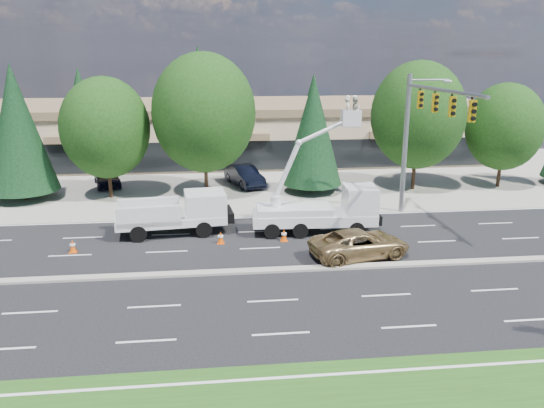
{
  "coord_description": "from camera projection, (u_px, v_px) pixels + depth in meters",
  "views": [
    {
      "loc": [
        -2.26,
        -23.75,
        10.19
      ],
      "look_at": [
        0.69,
        3.5,
        2.4
      ],
      "focal_mm": 35.0,
      "sensor_mm": 36.0,
      "label": 1
    }
  ],
  "objects": [
    {
      "name": "tree_front_f",
      "position": [
        418.0,
        115.0,
        39.86
      ],
      "size": [
        7.05,
        7.05,
        9.78
      ],
      "color": "#332114",
      "rests_on": "ground"
    },
    {
      "name": "tree_back_c",
      "position": [
        313.0,
        104.0,
        65.78
      ],
      "size": [
        3.99,
        3.99,
        7.86
      ],
      "color": "#332114",
      "rests_on": "ground"
    },
    {
      "name": "tree_front_c",
      "position": [
        105.0,
        128.0,
        37.65
      ],
      "size": [
        6.29,
        6.29,
        8.73
      ],
      "color": "#332114",
      "rests_on": "ground"
    },
    {
      "name": "strip_mall",
      "position": [
        237.0,
        129.0,
        53.63
      ],
      "size": [
        50.4,
        15.4,
        5.5
      ],
      "color": "tan",
      "rests_on": "ground"
    },
    {
      "name": "bucket_truck",
      "position": [
        325.0,
        204.0,
        30.99
      ],
      "size": [
        7.32,
        2.63,
        7.97
      ],
      "rotation": [
        0.0,
        0.0,
        -0.05
      ],
      "color": "silver",
      "rests_on": "ground"
    },
    {
      "name": "tree_back_b",
      "position": [
        199.0,
        90.0,
        63.85
      ],
      "size": [
        5.67,
        5.67,
        11.18
      ],
      "color": "#332114",
      "rests_on": "ground"
    },
    {
      "name": "parked_car_east",
      "position": [
        245.0,
        176.0,
        42.29
      ],
      "size": [
        3.25,
        5.22,
        1.62
      ],
      "primitive_type": "imported",
      "rotation": [
        0.0,
        0.0,
        0.34
      ],
      "color": "black",
      "rests_on": "ground"
    },
    {
      "name": "signal_mast",
      "position": [
        420.0,
        125.0,
        31.85
      ],
      "size": [
        2.76,
        10.16,
        9.0
      ],
      "color": "gray",
      "rests_on": "ground"
    },
    {
      "name": "tree_front_g",
      "position": [
        505.0,
        127.0,
        40.85
      ],
      "size": [
        5.86,
        5.86,
        8.13
      ],
      "color": "#332114",
      "rests_on": "ground"
    },
    {
      "name": "tree_back_a",
      "position": [
        80.0,
        102.0,
        62.76
      ],
      "size": [
        4.43,
        4.43,
        8.73
      ],
      "color": "#332114",
      "rests_on": "ground"
    },
    {
      "name": "minivan",
      "position": [
        360.0,
        244.0,
        27.39
      ],
      "size": [
        5.62,
        3.51,
        1.45
      ],
      "primitive_type": "imported",
      "rotation": [
        0.0,
        0.0,
        1.8
      ],
      "color": "olive",
      "rests_on": "ground"
    },
    {
      "name": "tree_front_d",
      "position": [
        204.0,
        113.0,
        38.11
      ],
      "size": [
        7.49,
        7.49,
        10.39
      ],
      "color": "#332114",
      "rests_on": "ground"
    },
    {
      "name": "utility_pickup",
      "position": [
        180.0,
        217.0,
        30.98
      ],
      "size": [
        6.49,
        3.0,
        2.41
      ],
      "rotation": [
        0.0,
        0.0,
        0.11
      ],
      "color": "silver",
      "rests_on": "ground"
    },
    {
      "name": "tree_front_e",
      "position": [
        313.0,
        130.0,
        39.31
      ],
      "size": [
        4.45,
        4.45,
        8.77
      ],
      "color": "#332114",
      "rests_on": "ground"
    },
    {
      "name": "concrete_apron",
      "position": [
        243.0,
        179.0,
        44.86
      ],
      "size": [
        140.0,
        22.0,
        0.01
      ],
      "primitive_type": "cube",
      "color": "gray",
      "rests_on": "ground"
    },
    {
      "name": "tree_back_d",
      "position": [
        407.0,
        98.0,
        66.87
      ],
      "size": [
        4.53,
        4.53,
        8.93
      ],
      "color": "#332114",
      "rests_on": "ground"
    },
    {
      "name": "ground",
      "position": [
        266.0,
        271.0,
        25.73
      ],
      "size": [
        140.0,
        140.0,
        0.0
      ],
      "primitive_type": "plane",
      "color": "black",
      "rests_on": "ground"
    },
    {
      "name": "traffic_cone_c",
      "position": [
        284.0,
        235.0,
        29.83
      ],
      "size": [
        0.4,
        0.4,
        0.7
      ],
      "color": "#E24D07",
      "rests_on": "ground"
    },
    {
      "name": "road_median",
      "position": [
        266.0,
        270.0,
        25.72
      ],
      "size": [
        120.0,
        0.55,
        0.12
      ],
      "primitive_type": "cube",
      "color": "gray",
      "rests_on": "ground"
    },
    {
      "name": "traffic_cone_a",
      "position": [
        73.0,
        246.0,
        28.14
      ],
      "size": [
        0.4,
        0.4,
        0.7
      ],
      "color": "#E24D07",
      "rests_on": "ground"
    },
    {
      "name": "traffic_cone_b",
      "position": [
        221.0,
        238.0,
        29.44
      ],
      "size": [
        0.4,
        0.4,
        0.7
      ],
      "color": "#E24D07",
      "rests_on": "ground"
    },
    {
      "name": "parked_car_west",
      "position": [
        107.0,
        176.0,
        42.3
      ],
      "size": [
        3.0,
        4.85,
        1.54
      ],
      "primitive_type": "imported",
      "rotation": [
        0.0,
        0.0,
        0.28
      ],
      "color": "black",
      "rests_on": "ground"
    },
    {
      "name": "tree_front_b",
      "position": [
        17.0,
        128.0,
        37.01
      ],
      "size": [
        4.89,
        4.89,
        9.64
      ],
      "color": "#332114",
      "rests_on": "ground"
    }
  ]
}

